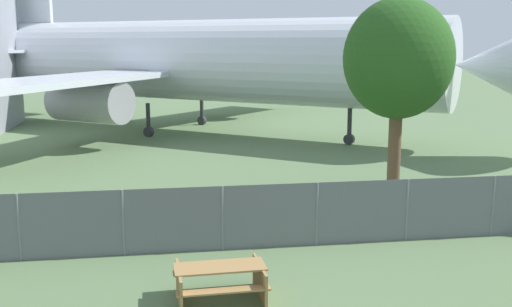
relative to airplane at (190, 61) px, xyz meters
The scene contains 4 objects.
perimeter_fence 21.58m from the airplane, 90.60° to the right, with size 56.07×0.07×1.74m.
airplane is the anchor object (origin of this frame).
picnic_bench_open_grass 24.68m from the airplane, 91.37° to the right, with size 1.98×1.47×0.76m.
tree_left_of_cabin 18.53m from the airplane, 71.20° to the right, with size 3.60×3.60×6.86m.
Camera 1 is at (-1.46, -4.69, 5.44)m, focal length 42.00 mm.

